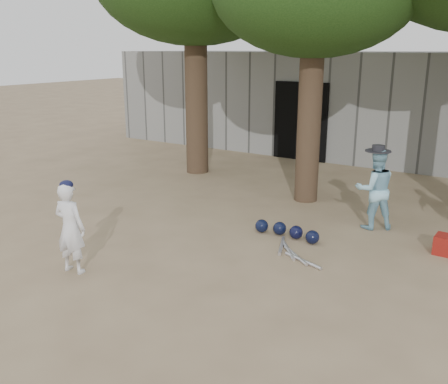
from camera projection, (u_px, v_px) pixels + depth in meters
The scene contains 6 objects.
ground at pixel (155, 262), 7.52m from camera, with size 70.00×70.00×0.00m, color #937C5E.
boy_player at pixel (70, 228), 7.02m from camera, with size 0.48×0.32×1.32m, color white.
spectator_blue at pixel (375, 189), 8.76m from camera, with size 0.70×0.54×1.43m, color #91CBE1.
back_building at pixel (371, 102), 15.45m from camera, with size 16.00×5.24×3.00m.
helmet_row at pixel (287, 231), 8.47m from camera, with size 1.19×0.31×0.23m.
bat_pile at pixel (292, 253), 7.78m from camera, with size 1.04×0.85×0.06m.
Camera 1 is at (4.63, -5.26, 3.10)m, focal length 40.00 mm.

